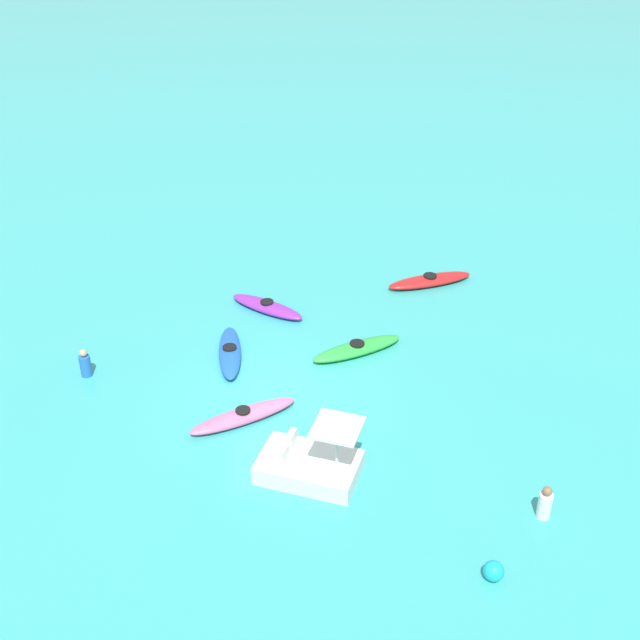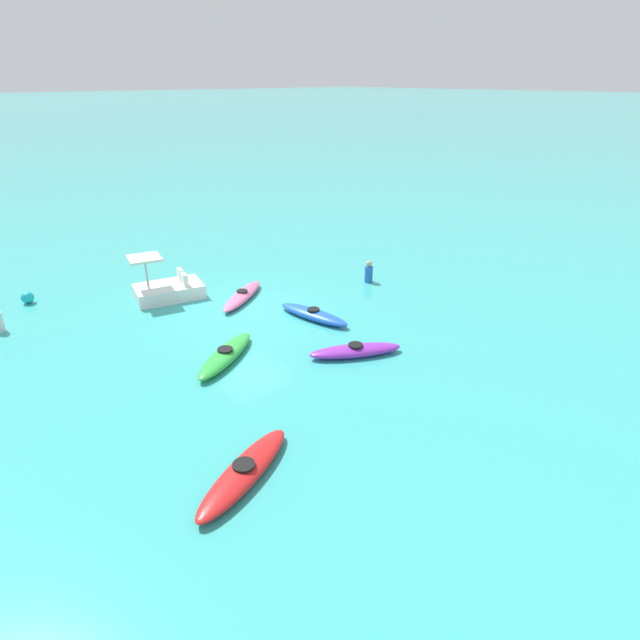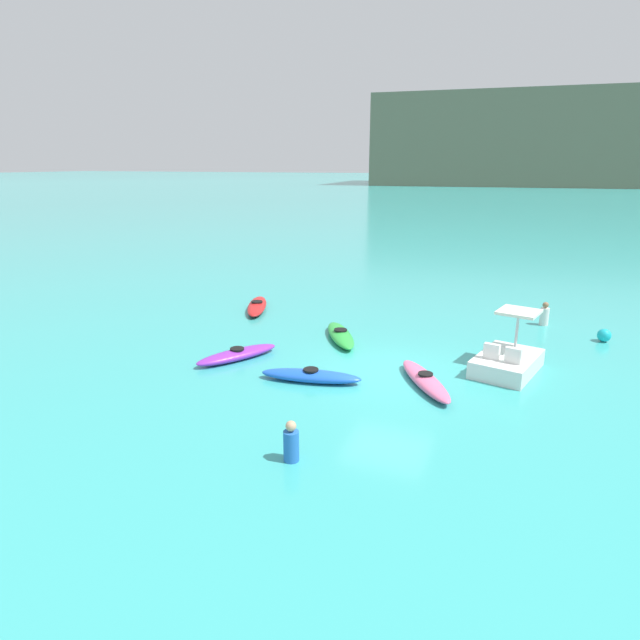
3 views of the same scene
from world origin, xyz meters
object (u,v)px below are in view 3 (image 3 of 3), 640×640
at_px(kayak_red, 257,306).
at_px(kayak_purple, 237,354).
at_px(kayak_green, 340,335).
at_px(kayak_blue, 311,376).
at_px(kayak_pink, 425,380).
at_px(buoy_cyan, 604,335).
at_px(person_by_kayaks, 291,443).
at_px(pedal_boat_white, 507,360).
at_px(person_near_shore, 544,315).

relative_size(kayak_red, kayak_purple, 1.14).
bearing_deg(kayak_green, kayak_blue, -83.23).
distance_m(kayak_red, kayak_purple, 5.82).
relative_size(kayak_green, kayak_pink, 1.00).
xyz_separation_m(kayak_green, buoy_cyan, (8.38, 3.03, 0.06)).
distance_m(kayak_green, kayak_pink, 4.53).
relative_size(kayak_blue, person_by_kayaks, 3.29).
xyz_separation_m(kayak_purple, pedal_boat_white, (7.78, 1.97, 0.17)).
relative_size(kayak_purple, person_near_shore, 3.10).
bearing_deg(kayak_pink, kayak_green, 139.60).
bearing_deg(kayak_purple, kayak_blue, -15.82).
height_order(kayak_green, kayak_pink, same).
relative_size(kayak_green, kayak_blue, 1.00).
height_order(kayak_pink, kayak_blue, same).
bearing_deg(pedal_boat_white, kayak_blue, -151.23).
height_order(kayak_green, kayak_blue, same).
relative_size(kayak_green, pedal_boat_white, 1.07).
bearing_deg(kayak_green, kayak_purple, -127.79).
bearing_deg(kayak_purple, buoy_cyan, 29.36).
distance_m(buoy_cyan, person_near_shore, 2.33).
height_order(kayak_pink, buoy_cyan, buoy_cyan).
xyz_separation_m(kayak_red, person_by_kayaks, (6.11, -10.16, 0.22)).
relative_size(kayak_blue, person_near_shore, 3.29).
bearing_deg(kayak_blue, buoy_cyan, 40.62).
bearing_deg(buoy_cyan, kayak_green, -160.13).
distance_m(kayak_red, kayak_pink, 9.57).
height_order(buoy_cyan, person_by_kayaks, person_by_kayaks).
distance_m(kayak_purple, kayak_pink, 5.77).
relative_size(kayak_red, pedal_boat_white, 1.16).
height_order(buoy_cyan, person_near_shore, person_near_shore).
xyz_separation_m(kayak_purple, kayak_pink, (5.77, 0.05, -0.00)).
relative_size(buoy_cyan, person_by_kayaks, 0.50).
distance_m(kayak_pink, kayak_blue, 3.12).
xyz_separation_m(kayak_pink, person_by_kayaks, (-1.81, -4.81, 0.22)).
relative_size(kayak_green, kayak_purple, 1.06).
bearing_deg(person_by_kayaks, kayak_red, 121.03).
relative_size(kayak_red, kayak_pink, 1.08).
relative_size(kayak_green, person_by_kayaks, 3.29).
height_order(kayak_pink, person_near_shore, person_near_shore).
height_order(pedal_boat_white, buoy_cyan, pedal_boat_white).
height_order(kayak_green, kayak_purple, same).
distance_m(kayak_red, pedal_boat_white, 10.51).
bearing_deg(person_near_shore, buoy_cyan, -35.95).
distance_m(kayak_green, kayak_purple, 3.78).
bearing_deg(person_by_kayaks, person_near_shore, 68.19).
bearing_deg(kayak_blue, person_by_kayaks, -73.29).
xyz_separation_m(pedal_boat_white, person_by_kayaks, (-3.82, -6.72, 0.05)).
bearing_deg(person_near_shore, kayak_pink, -112.57).
relative_size(kayak_red, kayak_blue, 1.08).
relative_size(kayak_red, person_by_kayaks, 3.55).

